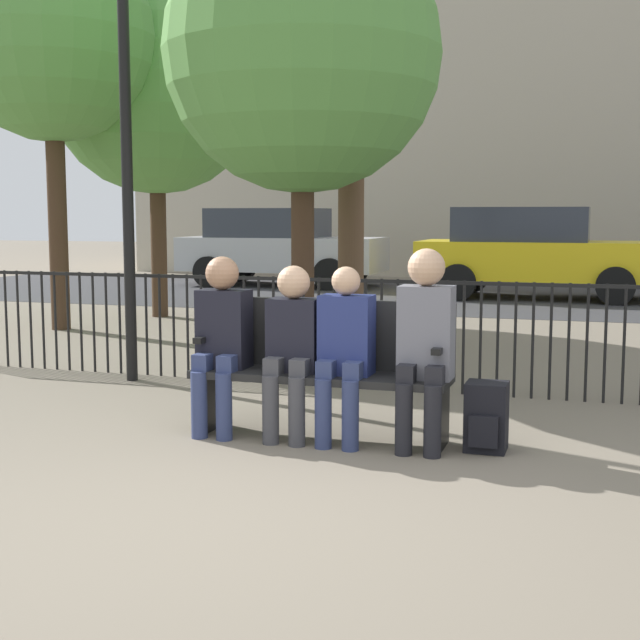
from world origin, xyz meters
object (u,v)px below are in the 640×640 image
seated_person_0 (221,334)px  seated_person_3 (425,336)px  tree_3 (352,47)px  parked_car_2 (534,251)px  park_bench (324,364)px  seated_person_2 (344,346)px  tree_1 (155,87)px  seated_person_1 (292,342)px  tree_2 (51,38)px  tree_0 (302,54)px  lamp_post (125,72)px  parked_car_1 (278,246)px  backpack (486,417)px

seated_person_0 → seated_person_3: seated_person_3 is taller
tree_3 → parked_car_2: 7.35m
park_bench → seated_person_2: seated_person_2 is taller
tree_1 → seated_person_1: bearing=-55.5°
seated_person_2 → tree_2: size_ratio=0.23×
tree_0 → parked_car_2: 8.51m
seated_person_1 → seated_person_3: bearing=0.4°
seated_person_2 → tree_2: 7.47m
tree_2 → tree_3: size_ratio=1.18×
seated_person_3 → tree_1: size_ratio=0.26×
seated_person_1 → lamp_post: 3.32m
tree_1 → parked_car_1: bearing=93.3°
backpack → lamp_post: bearing=156.4°
backpack → tree_0: tree_0 is taller
park_bench → tree_2: size_ratio=0.34×
seated_person_2 → lamp_post: size_ratio=0.28×
parked_car_1 → lamp_post: bearing=-76.6°
park_bench → tree_1: bearing=126.2°
seated_person_1 → tree_3: bearing=100.3°
tree_3 → lamp_post: bearing=-118.8°
parked_car_2 → parked_car_1: bearing=166.2°
seated_person_2 → tree_3: size_ratio=0.27×
tree_0 → lamp_post: size_ratio=1.04×
seated_person_3 → seated_person_0: bearing=-179.9°
seated_person_2 → parked_car_1: parked_car_1 is taller
seated_person_2 → tree_0: 3.80m
seated_person_3 → tree_3: (-1.62, 4.01, 2.56)m
park_bench → seated_person_0: 0.73m
park_bench → tree_1: tree_1 is taller
tree_1 → parked_car_1: (-0.34, 5.91, -2.46)m
tree_1 → seated_person_2: bearing=-53.3°
park_bench → seated_person_1: bearing=-143.4°
tree_2 → parked_car_1: tree_2 is taller
tree_3 → backpack: bearing=-63.0°
seated_person_0 → tree_1: (-3.75, 6.19, 2.62)m
tree_3 → parked_car_1: tree_3 is taller
backpack → tree_2: bearing=144.1°
seated_person_2 → lamp_post: lamp_post is taller
seated_person_3 → parked_car_1: size_ratio=0.30×
park_bench → tree_0: (-1.03, 2.59, 2.51)m
lamp_post → parked_car_1: lamp_post is taller
tree_2 → parked_car_2: 8.87m
seated_person_3 → backpack: size_ratio=2.91×
seated_person_0 → tree_1: size_ratio=0.25×
lamp_post → parked_car_2: (2.83, 9.24, -1.88)m
seated_person_3 → lamp_post: 3.90m
seated_person_2 → lamp_post: 3.56m
tree_2 → parked_car_1: 8.14m
seated_person_2 → tree_1: bearing=126.7°
seated_person_3 → tree_0: size_ratio=0.29×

